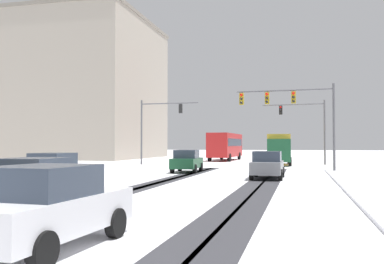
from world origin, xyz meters
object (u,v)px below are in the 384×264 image
at_px(car_grey_second, 267,165).
at_px(office_building_far_left_block, 58,91).
at_px(traffic_signal_far_left, 157,120).
at_px(car_silver_third, 54,170).
at_px(car_dark_green_lead, 187,161).
at_px(bus_oncoming, 226,145).
at_px(traffic_signal_far_right, 307,121).
at_px(box_truck_delivery, 279,148).
at_px(car_black_fourth, 35,184).
at_px(car_white_fifth, 47,207).
at_px(traffic_signal_near_right, 293,107).

bearing_deg(car_grey_second, office_building_far_left_block, 135.74).
height_order(traffic_signal_far_left, car_silver_third, traffic_signal_far_left).
bearing_deg(car_dark_green_lead, car_silver_third, -105.83).
bearing_deg(bus_oncoming, car_grey_second, -75.57).
height_order(traffic_signal_far_right, office_building_far_left_block, office_building_far_left_block).
xyz_separation_m(traffic_signal_far_right, car_dark_green_lead, (-8.69, -14.73, -3.62)).
height_order(bus_oncoming, box_truck_delivery, bus_oncoming).
xyz_separation_m(box_truck_delivery, office_building_far_left_block, (-33.95, 15.69, 8.62)).
height_order(car_black_fourth, car_white_fifth, same).
relative_size(car_black_fourth, box_truck_delivery, 0.55).
distance_m(traffic_signal_far_right, bus_oncoming, 13.49).
relative_size(car_silver_third, office_building_far_left_block, 0.14).
distance_m(car_grey_second, bus_oncoming, 29.16).
relative_size(car_black_fourth, office_building_far_left_block, 0.14).
xyz_separation_m(traffic_signal_far_right, car_black_fourth, (-8.47, -33.60, -3.62)).
bearing_deg(car_black_fourth, box_truck_delivery, 79.78).
relative_size(car_grey_second, office_building_far_left_block, 0.14).
bearing_deg(traffic_signal_far_right, bus_oncoming, 137.80).
bearing_deg(car_black_fourth, traffic_signal_near_right, 71.35).
xyz_separation_m(car_dark_green_lead, car_grey_second, (6.12, -4.57, 0.00)).
distance_m(traffic_signal_far_left, box_truck_delivery, 12.43).
distance_m(traffic_signal_far_left, car_silver_third, 23.00).
xyz_separation_m(car_silver_third, car_white_fifth, (6.61, -10.92, 0.00)).
height_order(traffic_signal_near_right, car_white_fifth, traffic_signal_near_right).
height_order(car_white_fifth, office_building_far_left_block, office_building_far_left_block).
distance_m(traffic_signal_far_left, office_building_far_left_block, 29.12).
relative_size(traffic_signal_far_right, car_dark_green_lead, 1.55).
xyz_separation_m(traffic_signal_near_right, car_silver_third, (-10.92, -14.72, -4.01)).
xyz_separation_m(car_grey_second, office_building_far_left_block, (-34.10, 33.23, 9.44)).
distance_m(car_dark_green_lead, car_grey_second, 7.64).
distance_m(car_grey_second, car_white_fifth, 18.57).
bearing_deg(car_silver_third, car_dark_green_lead, 74.17).
distance_m(car_grey_second, box_truck_delivery, 17.57).
xyz_separation_m(traffic_signal_far_left, car_silver_third, (2.51, -22.58, -3.61)).
xyz_separation_m(car_silver_third, office_building_far_left_block, (-24.58, 40.65, 9.44)).
bearing_deg(car_dark_green_lead, traffic_signal_far_left, 119.14).
relative_size(traffic_signal_near_right, traffic_signal_far_left, 1.11).
xyz_separation_m(car_black_fourth, car_white_fifth, (2.98, -4.04, 0.00)).
relative_size(traffic_signal_far_right, box_truck_delivery, 0.87).
relative_size(car_white_fifth, bus_oncoming, 0.38).
distance_m(car_black_fourth, bus_oncoming, 42.55).
height_order(traffic_signal_near_right, car_black_fourth, traffic_signal_near_right).
distance_m(car_white_fifth, office_building_far_left_block, 61.01).
height_order(traffic_signal_near_right, traffic_signal_far_right, same).
bearing_deg(car_silver_third, car_grey_second, 37.92).
distance_m(car_black_fourth, car_white_fifth, 5.02).
xyz_separation_m(traffic_signal_far_left, office_building_far_left_block, (-22.08, 18.07, 5.84)).
xyz_separation_m(traffic_signal_far_left, car_white_fifth, (9.11, -33.50, -3.61)).
bearing_deg(box_truck_delivery, car_silver_third, -110.57).
xyz_separation_m(traffic_signal_far_right, box_truck_delivery, (-2.73, -1.75, -2.81)).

